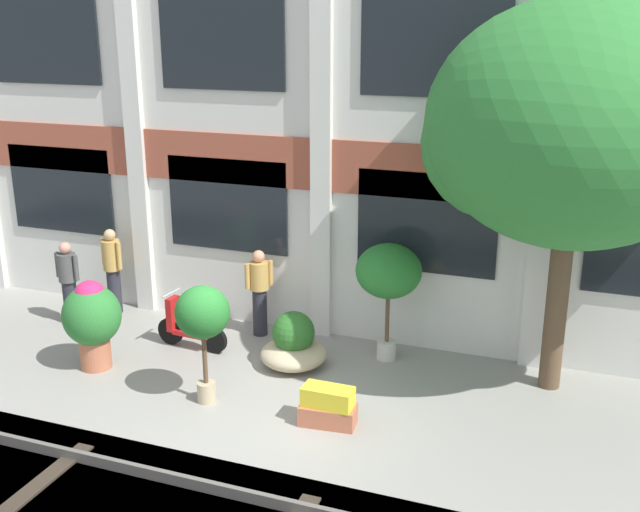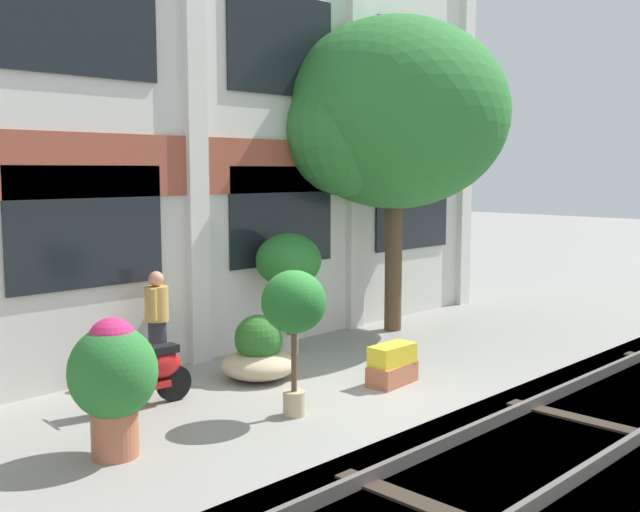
# 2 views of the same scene
# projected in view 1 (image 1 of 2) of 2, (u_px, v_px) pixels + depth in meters

# --- Properties ---
(ground_plane) EXTENTS (80.00, 80.00, 0.00)m
(ground_plane) POSITION_uv_depth(u_px,v_px,m) (249.00, 412.00, 10.90)
(ground_plane) COLOR gray
(apartment_facade) EXTENTS (15.06, 0.64, 8.75)m
(apartment_facade) POSITION_uv_depth(u_px,v_px,m) (328.00, 89.00, 12.57)
(apartment_facade) COLOR silver
(apartment_facade) RESTS_ON ground
(broadleaf_tree) EXTENTS (4.42, 4.21, 5.83)m
(broadleaf_tree) POSITION_uv_depth(u_px,v_px,m) (574.00, 132.00, 10.50)
(broadleaf_tree) COLOR brown
(broadleaf_tree) RESTS_ON ground
(potted_plant_square_trough) EXTENTS (0.83, 0.46, 0.57)m
(potted_plant_square_trough) POSITION_uv_depth(u_px,v_px,m) (328.00, 407.00, 10.50)
(potted_plant_square_trough) COLOR #B76647
(potted_plant_square_trough) RESTS_ON ground
(potted_plant_tall_urn) EXTENTS (0.80, 0.80, 1.82)m
(potted_plant_tall_urn) POSITION_uv_depth(u_px,v_px,m) (203.00, 316.00, 10.81)
(potted_plant_tall_urn) COLOR tan
(potted_plant_tall_urn) RESTS_ON ground
(potted_plant_wide_bowl) EXTENTS (1.10, 1.10, 0.95)m
(potted_plant_wide_bowl) POSITION_uv_depth(u_px,v_px,m) (294.00, 345.00, 12.25)
(potted_plant_wide_bowl) COLOR tan
(potted_plant_wide_bowl) RESTS_ON ground
(potted_plant_low_pan) EXTENTS (1.08, 1.08, 2.01)m
(potted_plant_low_pan) POSITION_uv_depth(u_px,v_px,m) (389.00, 274.00, 12.18)
(potted_plant_low_pan) COLOR beige
(potted_plant_low_pan) RESTS_ON ground
(potted_plant_stone_basin) EXTENTS (0.94, 0.94, 1.51)m
(potted_plant_stone_basin) POSITION_uv_depth(u_px,v_px,m) (92.00, 317.00, 12.05)
(potted_plant_stone_basin) COLOR #B76647
(potted_plant_stone_basin) RESTS_ON ground
(scooter_near_curb) EXTENTS (1.38, 0.50, 0.98)m
(scooter_near_curb) POSITION_uv_depth(u_px,v_px,m) (195.00, 325.00, 12.88)
(scooter_near_curb) COLOR black
(scooter_near_curb) RESTS_ON ground
(resident_by_doorway) EXTENTS (0.52, 0.34, 1.68)m
(resident_by_doorway) POSITION_uv_depth(u_px,v_px,m) (113.00, 268.00, 14.37)
(resident_by_doorway) COLOR #282833
(resident_by_doorway) RESTS_ON ground
(resident_watching_tracks) EXTENTS (0.40, 0.41, 1.60)m
(resident_watching_tracks) POSITION_uv_depth(u_px,v_px,m) (259.00, 290.00, 13.35)
(resident_watching_tracks) COLOR #282833
(resident_watching_tracks) RESTS_ON ground
(resident_near_plants) EXTENTS (0.53, 0.34, 1.58)m
(resident_near_plants) POSITION_uv_depth(u_px,v_px,m) (68.00, 280.00, 13.87)
(resident_near_plants) COLOR #282833
(resident_near_plants) RESTS_ON ground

